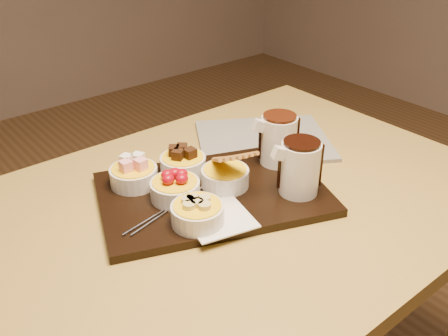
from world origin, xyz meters
TOP-DOWN VIEW (x-y plane):
  - dining_table at (0.00, 0.00)m, footprint 1.20×0.80m
  - serving_board at (0.00, 0.03)m, footprint 0.54×0.45m
  - napkin at (-0.05, -0.06)m, footprint 0.14×0.14m
  - bowl_marshmallows at (-0.11, 0.15)m, footprint 0.10×0.10m
  - bowl_cake at (-0.00, 0.13)m, footprint 0.10×0.10m
  - bowl_strawberries at (-0.07, 0.05)m, footprint 0.10×0.10m
  - bowl_biscotti at (0.03, 0.03)m, footprint 0.10×0.10m
  - bowl_bananas at (-0.09, -0.04)m, footprint 0.10×0.10m
  - pitcher_dark_chocolate at (0.13, -0.09)m, footprint 0.10×0.10m
  - pitcher_milk_chocolate at (0.19, 0.03)m, footprint 0.10×0.10m
  - fondue_skewers at (-0.09, 0.03)m, footprint 0.08×0.26m
  - newspaper at (0.26, 0.15)m, footprint 0.41×0.39m

SIDE VIEW (x-z plane):
  - dining_table at x=0.00m, z-range 0.28..1.03m
  - newspaper at x=0.26m, z-range 0.75..0.76m
  - serving_board at x=0.00m, z-range 0.75..0.77m
  - napkin at x=-0.05m, z-range 0.77..0.77m
  - fondue_skewers at x=-0.09m, z-range 0.77..0.78m
  - bowl_marshmallows at x=-0.11m, z-range 0.77..0.81m
  - bowl_cake at x=0.00m, z-range 0.77..0.81m
  - bowl_strawberries at x=-0.07m, z-range 0.77..0.81m
  - bowl_biscotti at x=0.03m, z-range 0.77..0.81m
  - bowl_bananas at x=-0.09m, z-range 0.77..0.81m
  - pitcher_dark_chocolate at x=0.13m, z-range 0.77..0.88m
  - pitcher_milk_chocolate at x=0.19m, z-range 0.77..0.88m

